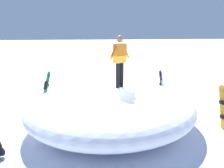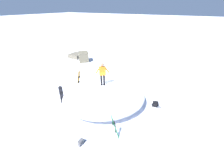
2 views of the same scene
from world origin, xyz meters
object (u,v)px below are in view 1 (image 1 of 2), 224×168
object	(u,v)px
snowboard_primary_upright	(223,107)
backpack_far	(75,94)
snowboard_tertiary_upright	(162,88)
snowboard_secondary_upright	(46,89)
snowboarder_standing	(120,58)

from	to	relation	value
snowboard_primary_upright	backpack_far	distance (m)	7.00
snowboard_tertiary_upright	backpack_far	xyz separation A→B (m)	(-3.76, 2.33, -0.69)
snowboard_secondary_upright	snowboard_tertiary_upright	xyz separation A→B (m)	(5.06, -0.95, 0.02)
snowboard_primary_upright	snowboard_secondary_upright	world-z (taller)	snowboard_secondary_upright
backpack_far	snowboarder_standing	bearing A→B (deg)	-72.57
snowboard_secondary_upright	backpack_far	world-z (taller)	snowboard_secondary_upright
snowboarder_standing	backpack_far	xyz separation A→B (m)	(-1.32, 4.20, -2.27)
snowboarder_standing	snowboard_primary_upright	distance (m)	3.81
snowboard_tertiary_upright	backpack_far	bearing A→B (deg)	148.16
snowboard_primary_upright	backpack_far	size ratio (longest dim) A/B	2.57
snowboard_secondary_upright	snowboarder_standing	bearing A→B (deg)	-47.11
snowboard_primary_upright	snowboard_tertiary_upright	distance (m)	3.01
snowboarder_standing	snowboard_secondary_upright	distance (m)	4.17
snowboarder_standing	snowboard_tertiary_upright	world-z (taller)	snowboarder_standing
snowboard_secondary_upright	snowboard_tertiary_upright	distance (m)	5.15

